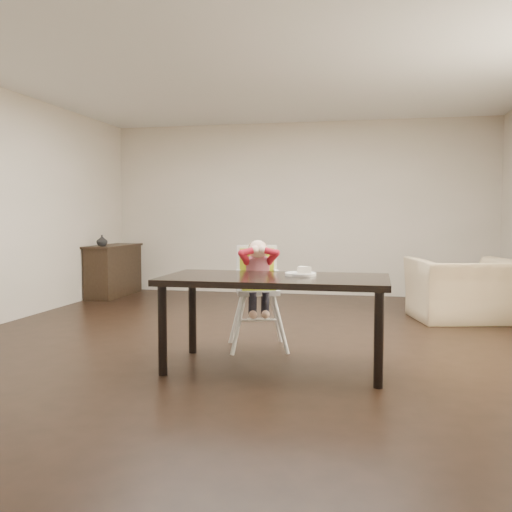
# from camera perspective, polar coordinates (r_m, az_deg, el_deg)

# --- Properties ---
(ground) EXTENTS (7.00, 7.00, 0.00)m
(ground) POSITION_cam_1_polar(r_m,az_deg,el_deg) (5.72, -0.42, -8.45)
(ground) COLOR black
(ground) RESTS_ON ground
(room_walls) EXTENTS (6.02, 7.02, 2.71)m
(room_walls) POSITION_cam_1_polar(r_m,az_deg,el_deg) (5.62, -0.43, 10.35)
(room_walls) COLOR #BCB49C
(room_walls) RESTS_ON ground
(dining_table) EXTENTS (1.80, 0.90, 0.75)m
(dining_table) POSITION_cam_1_polar(r_m,az_deg,el_deg) (4.59, 1.91, -3.04)
(dining_table) COLOR black
(dining_table) RESTS_ON ground
(high_chair) EXTENTS (0.52, 0.52, 1.01)m
(high_chair) POSITION_cam_1_polar(r_m,az_deg,el_deg) (5.31, 0.16, -1.62)
(high_chair) COLOR white
(high_chair) RESTS_ON ground
(plate) EXTENTS (0.27, 0.27, 0.07)m
(plate) POSITION_cam_1_polar(r_m,az_deg,el_deg) (4.66, 4.57, -1.65)
(plate) COLOR white
(plate) RESTS_ON dining_table
(armchair) EXTENTS (1.27, 0.98, 0.98)m
(armchair) POSITION_cam_1_polar(r_m,az_deg,el_deg) (7.12, 19.96, -2.22)
(armchair) COLOR tan
(armchair) RESTS_ON ground
(sideboard) EXTENTS (0.44, 1.26, 0.79)m
(sideboard) POSITION_cam_1_polar(r_m,az_deg,el_deg) (9.11, -14.05, -1.39)
(sideboard) COLOR black
(sideboard) RESTS_ON ground
(vase) EXTENTS (0.20, 0.21, 0.16)m
(vase) POSITION_cam_1_polar(r_m,az_deg,el_deg) (8.75, -15.15, 1.48)
(vase) COLOR #99999E
(vase) RESTS_ON sideboard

